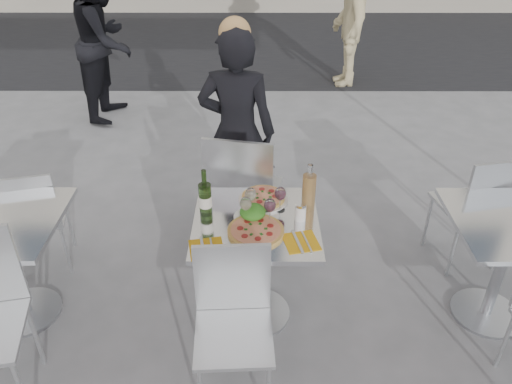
{
  "coord_description": "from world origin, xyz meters",
  "views": [
    {
      "loc": [
        0.01,
        -2.33,
        2.42
      ],
      "look_at": [
        0.0,
        0.15,
        0.85
      ],
      "focal_mm": 35.0,
      "sensor_mm": 36.0,
      "label": 1
    }
  ],
  "objects_px": {
    "sugar_shaker": "(300,212)",
    "wineglass_white_a": "(246,204)",
    "side_table_right": "(507,250)",
    "wineglass_red_b": "(280,194)",
    "side_chair_lfar": "(33,214)",
    "salad_plate": "(253,213)",
    "woman_diner": "(237,132)",
    "chair_far": "(242,188)",
    "side_chair_rfar": "(480,203)",
    "napkin_right": "(301,242)",
    "main_table": "(256,249)",
    "chair_near": "(233,313)",
    "wine_bottle": "(205,198)",
    "pizza_near": "(256,231)",
    "napkin_left": "(206,248)",
    "side_table_left": "(5,249)",
    "wineglass_white_b": "(251,195)",
    "carafe": "(309,191)",
    "pedestrian_a": "(105,41)",
    "pedestrian_b": "(347,17)",
    "pizza_far": "(263,198)",
    "wineglass_red_a": "(270,206)"
  },
  "relations": [
    {
      "from": "chair_far",
      "to": "napkin_right",
      "type": "height_order",
      "value": "chair_far"
    },
    {
      "from": "main_table",
      "to": "side_table_right",
      "type": "height_order",
      "value": "same"
    },
    {
      "from": "wine_bottle",
      "to": "napkin_right",
      "type": "relative_size",
      "value": 1.37
    },
    {
      "from": "chair_near",
      "to": "pedestrian_a",
      "type": "height_order",
      "value": "pedestrian_a"
    },
    {
      "from": "sugar_shaker",
      "to": "wineglass_white_a",
      "type": "relative_size",
      "value": 0.68
    },
    {
      "from": "main_table",
      "to": "salad_plate",
      "type": "xyz_separation_m",
      "value": [
        -0.02,
        0.02,
        0.25
      ]
    },
    {
      "from": "chair_far",
      "to": "side_chair_rfar",
      "type": "bearing_deg",
      "value": -172.17
    },
    {
      "from": "side_chair_lfar",
      "to": "wineglass_red_b",
      "type": "bearing_deg",
      "value": 155.17
    },
    {
      "from": "pedestrian_a",
      "to": "chair_far",
      "type": "bearing_deg",
      "value": -143.05
    },
    {
      "from": "wine_bottle",
      "to": "wineglass_white_a",
      "type": "distance_m",
      "value": 0.24
    },
    {
      "from": "wine_bottle",
      "to": "napkin_right",
      "type": "xyz_separation_m",
      "value": [
        0.54,
        -0.26,
        -0.11
      ]
    },
    {
      "from": "pedestrian_b",
      "to": "wineglass_red_a",
      "type": "xyz_separation_m",
      "value": [
        -1.08,
        -4.31,
        -0.03
      ]
    },
    {
      "from": "side_table_left",
      "to": "napkin_right",
      "type": "bearing_deg",
      "value": -6.45
    },
    {
      "from": "side_table_right",
      "to": "wineglass_white_a",
      "type": "distance_m",
      "value": 1.59
    },
    {
      "from": "pedestrian_b",
      "to": "wineglass_white_b",
      "type": "relative_size",
      "value": 11.26
    },
    {
      "from": "side_chair_lfar",
      "to": "side_chair_rfar",
      "type": "bearing_deg",
      "value": 167.45
    },
    {
      "from": "side_chair_lfar",
      "to": "woman_diner",
      "type": "bearing_deg",
      "value": -168.8
    },
    {
      "from": "side_table_left",
      "to": "side_chair_lfar",
      "type": "bearing_deg",
      "value": 91.27
    },
    {
      "from": "woman_diner",
      "to": "carafe",
      "type": "xyz_separation_m",
      "value": [
        0.46,
        -0.93,
        0.07
      ]
    },
    {
      "from": "wineglass_white_a",
      "to": "napkin_right",
      "type": "xyz_separation_m",
      "value": [
        0.3,
        -0.2,
        -0.11
      ]
    },
    {
      "from": "side_chair_rfar",
      "to": "napkin_right",
      "type": "bearing_deg",
      "value": 16.5
    },
    {
      "from": "salad_plate",
      "to": "sugar_shaker",
      "type": "bearing_deg",
      "value": -1.93
    },
    {
      "from": "salad_plate",
      "to": "napkin_left",
      "type": "relative_size",
      "value": 1.04
    },
    {
      "from": "wineglass_red_b",
      "to": "napkin_right",
      "type": "distance_m",
      "value": 0.34
    },
    {
      "from": "wine_bottle",
      "to": "wineglass_white_a",
      "type": "xyz_separation_m",
      "value": [
        0.23,
        -0.06,
        -0.0
      ]
    },
    {
      "from": "pizza_near",
      "to": "napkin_left",
      "type": "height_order",
      "value": "pizza_near"
    },
    {
      "from": "chair_near",
      "to": "wineglass_red_b",
      "type": "relative_size",
      "value": 5.56
    },
    {
      "from": "side_table_right",
      "to": "wineglass_red_b",
      "type": "xyz_separation_m",
      "value": [
        -1.36,
        0.11,
        0.32
      ]
    },
    {
      "from": "side_table_left",
      "to": "salad_plate",
      "type": "relative_size",
      "value": 3.41
    },
    {
      "from": "wineglass_white_b",
      "to": "napkin_left",
      "type": "bearing_deg",
      "value": -122.81
    },
    {
      "from": "napkin_right",
      "to": "side_chair_rfar",
      "type": "bearing_deg",
      "value": 15.82
    },
    {
      "from": "wine_bottle",
      "to": "sugar_shaker",
      "type": "distance_m",
      "value": 0.55
    },
    {
      "from": "pizza_far",
      "to": "wine_bottle",
      "type": "bearing_deg",
      "value": -156.28
    },
    {
      "from": "pizza_near",
      "to": "wineglass_white_a",
      "type": "xyz_separation_m",
      "value": [
        -0.06,
        0.12,
        0.1
      ]
    },
    {
      "from": "side_chair_lfar",
      "to": "wine_bottle",
      "type": "height_order",
      "value": "wine_bottle"
    },
    {
      "from": "pizza_far",
      "to": "wineglass_red_b",
      "type": "relative_size",
      "value": 1.92
    },
    {
      "from": "woman_diner",
      "to": "wine_bottle",
      "type": "height_order",
      "value": "woman_diner"
    },
    {
      "from": "pizza_far",
      "to": "wineglass_red_b",
      "type": "bearing_deg",
      "value": -47.21
    },
    {
      "from": "side_chair_lfar",
      "to": "carafe",
      "type": "height_order",
      "value": "carafe"
    },
    {
      "from": "side_chair_rfar",
      "to": "woman_diner",
      "type": "bearing_deg",
      "value": -30.79
    },
    {
      "from": "side_chair_lfar",
      "to": "sugar_shaker",
      "type": "xyz_separation_m",
      "value": [
        1.76,
        -0.42,
        0.31
      ]
    },
    {
      "from": "chair_near",
      "to": "wineglass_red_b",
      "type": "distance_m",
      "value": 0.74
    },
    {
      "from": "woman_diner",
      "to": "pedestrian_b",
      "type": "relative_size",
      "value": 0.9
    },
    {
      "from": "salad_plate",
      "to": "wineglass_white_a",
      "type": "relative_size",
      "value": 1.4
    },
    {
      "from": "side_chair_lfar",
      "to": "salad_plate",
      "type": "distance_m",
      "value": 1.57
    },
    {
      "from": "main_table",
      "to": "chair_far",
      "type": "distance_m",
      "value": 0.6
    },
    {
      "from": "main_table",
      "to": "napkin_right",
      "type": "bearing_deg",
      "value": -38.89
    },
    {
      "from": "woman_diner",
      "to": "wineglass_red_b",
      "type": "height_order",
      "value": "woman_diner"
    },
    {
      "from": "salad_plate",
      "to": "wineglass_white_b",
      "type": "distance_m",
      "value": 0.11
    },
    {
      "from": "side_table_left",
      "to": "wineglass_white_b",
      "type": "relative_size",
      "value": 4.76
    }
  ]
}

